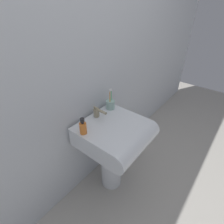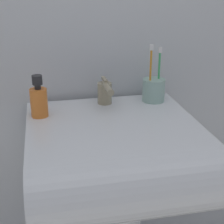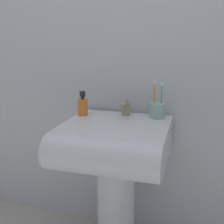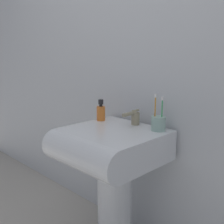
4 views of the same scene
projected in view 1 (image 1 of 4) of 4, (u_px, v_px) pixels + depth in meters
name	position (u px, v px, depth m)	size (l,w,h in m)	color
ground_plane	(111.00, 181.00, 1.85)	(6.00, 6.00, 0.00)	#ADA89E
wall_back	(83.00, 64.00, 1.33)	(5.00, 0.05, 2.40)	silver
sink_pedestal	(111.00, 162.00, 1.69)	(0.20, 0.20, 0.59)	white
sink_basin	(117.00, 135.00, 1.44)	(0.52, 0.55, 0.17)	white
faucet	(97.00, 112.00, 1.49)	(0.05, 0.14, 0.09)	tan
toothbrush_cup	(110.00, 104.00, 1.61)	(0.08, 0.08, 0.21)	#99BFB2
soap_bottle	(83.00, 127.00, 1.31)	(0.05, 0.05, 0.14)	orange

